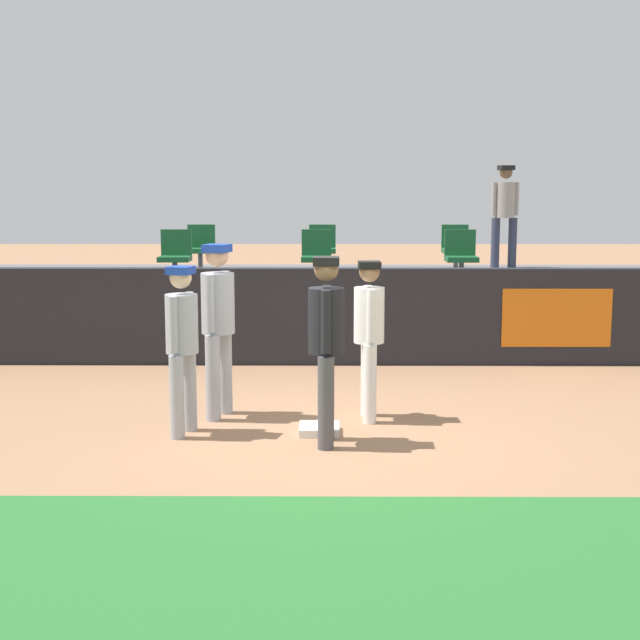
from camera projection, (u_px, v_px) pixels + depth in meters
The scene contains 16 objects.
ground_plane at pixel (324, 437), 8.83m from camera, with size 60.00×60.00×0.00m, color #936B4C.
grass_foreground_strip at pixel (323, 571), 5.74m from camera, with size 18.00×2.80×0.01m, color #26662B.
first_base at pixel (319, 429), 8.96m from camera, with size 0.40×0.40×0.08m, color white.
player_fielder_home at pixel (369, 329), 9.38m from camera, with size 0.33×0.54×1.68m.
player_runner_visitor at pixel (182, 338), 8.78m from camera, with size 0.39×0.46×1.68m.
player_coach_visitor at pixel (218, 318), 9.45m from camera, with size 0.44×0.50×1.85m.
player_umpire at pixel (326, 337), 8.43m from camera, with size 0.35×0.51×1.80m.
field_wall at pixel (326, 316), 12.38m from camera, with size 18.00×0.26×1.34m.
bleacher_platform at pixel (325, 306), 14.95m from camera, with size 18.00×4.80×0.96m, color #59595E.
seat_front_left at pixel (175, 254), 13.71m from camera, with size 0.47×0.44×0.84m.
seat_back_center at pixel (322, 246), 15.47m from camera, with size 0.46×0.44×0.84m.
seat_front_center at pixel (316, 254), 13.69m from camera, with size 0.46×0.44×0.84m.
seat_front_right at pixel (461, 254), 13.68m from camera, with size 0.48×0.44×0.84m.
seat_back_right at pixel (456, 246), 15.46m from camera, with size 0.46×0.44×0.84m.
seat_back_left at pixel (201, 246), 15.49m from camera, with size 0.47×0.44×0.84m.
spectator_hooded at pixel (505, 209), 16.44m from camera, with size 0.52×0.42×1.88m.
Camera 1 is at (0.02, -8.56, 2.45)m, focal length 50.17 mm.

